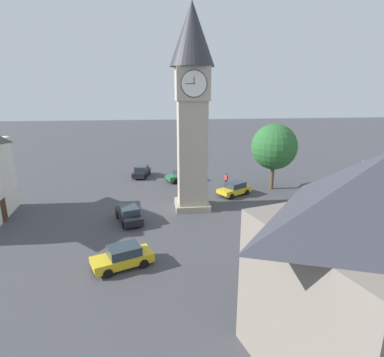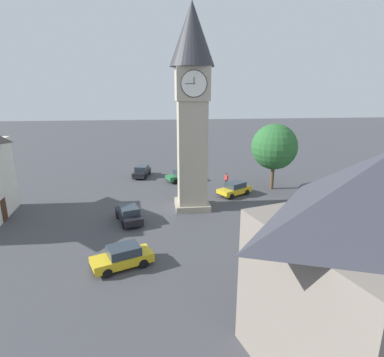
% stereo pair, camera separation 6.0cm
% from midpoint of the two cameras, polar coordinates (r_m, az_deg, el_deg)
% --- Properties ---
extents(ground_plane, '(200.00, 200.00, 0.00)m').
position_cam_midpoint_polar(ground_plane, '(32.97, 0.05, -5.20)').
color(ground_plane, '#424247').
extents(clock_tower, '(4.18, 4.18, 19.66)m').
position_cam_midpoint_polar(clock_tower, '(30.79, 0.06, 15.15)').
color(clock_tower, gray).
rests_on(clock_tower, ground).
extents(car_blue_kerb, '(4.46, 3.13, 1.53)m').
position_cam_midpoint_polar(car_blue_kerb, '(22.76, -12.36, -13.64)').
color(car_blue_kerb, gold).
rests_on(car_blue_kerb, ground).
extents(car_silver_kerb, '(4.40, 3.60, 1.53)m').
position_cam_midpoint_polar(car_silver_kerb, '(36.76, 7.74, -1.85)').
color(car_silver_kerb, gold).
rests_on(car_silver_kerb, ground).
extents(car_red_corner, '(2.54, 4.39, 1.53)m').
position_cam_midpoint_polar(car_red_corner, '(44.75, -9.03, 1.29)').
color(car_red_corner, black).
rests_on(car_red_corner, ground).
extents(car_white_side, '(2.90, 4.45, 1.53)m').
position_cam_midpoint_polar(car_white_side, '(29.78, -11.28, -6.31)').
color(car_white_side, black).
rests_on(car_white_side, ground).
extents(car_black_far, '(4.46, 3.12, 1.53)m').
position_cam_midpoint_polar(car_black_far, '(42.01, -1.80, 0.53)').
color(car_black_far, '#236B38').
rests_on(car_black_far, ground).
extents(pedestrian, '(0.42, 0.43, 1.69)m').
position_cam_midpoint_polar(pedestrian, '(40.02, 6.26, 0.03)').
color(pedestrian, black).
rests_on(pedestrian, ground).
extents(tree, '(5.45, 5.45, 7.96)m').
position_cam_midpoint_polar(tree, '(39.01, 14.68, 5.55)').
color(tree, brown).
rests_on(tree, ground).
extents(building_shop_left, '(11.66, 9.77, 9.85)m').
position_cam_midpoint_polar(building_shop_left, '(15.60, 31.36, -12.45)').
color(building_shop_left, slate).
rests_on(building_shop_left, ground).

